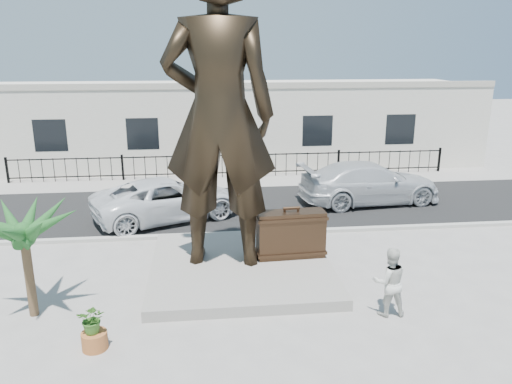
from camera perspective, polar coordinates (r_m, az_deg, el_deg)
ground at (r=13.61m, az=0.94°, el=-11.70°), size 100.00×100.00×0.00m
street at (r=20.98m, az=-1.79°, el=-1.51°), size 40.00×7.00×0.01m
curb at (r=17.67m, az=-0.89°, el=-4.75°), size 40.00×0.25×0.12m
far_sidewalk at (r=24.81m, az=-2.52°, el=1.27°), size 40.00×2.50×0.02m
plinth at (r=14.84m, az=-1.73°, el=-8.60°), size 5.20×5.20×0.30m
fence at (r=25.45m, az=-2.65°, el=3.02°), size 22.00×0.10×1.20m
building at (r=29.28m, az=-3.23°, el=7.92°), size 28.00×7.00×4.40m
statue at (r=13.84m, az=-4.27°, el=8.79°), size 3.37×2.43×8.60m
suitcase at (r=14.98m, az=4.01°, el=-4.83°), size 2.04×0.75×1.42m
tourist at (r=12.76m, az=15.00°, el=-9.87°), size 0.88×0.70×1.75m
car_white at (r=19.40m, az=-10.02°, el=-0.78°), size 6.25×4.65×1.58m
car_silver at (r=21.66m, az=12.85°, el=1.05°), size 6.20×3.07×1.73m
worker at (r=24.66m, az=-6.65°, el=3.42°), size 1.39×1.01×1.93m
palm_tree at (r=13.85m, az=-23.97°, el=-12.69°), size 1.80×1.80×3.20m
planter at (r=11.91m, az=-17.96°, el=-15.84°), size 0.56×0.56×0.40m
shrub at (r=11.64m, az=-18.19°, el=-13.61°), size 0.64×0.56×0.66m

